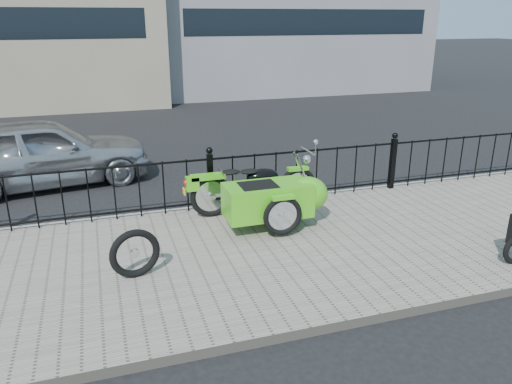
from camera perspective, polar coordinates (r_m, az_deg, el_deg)
name	(u,v)px	position (r m, az deg, el deg)	size (l,w,h in m)	color
ground	(231,246)	(7.42, -2.82, -6.21)	(120.00, 120.00, 0.00)	black
sidewalk	(241,257)	(6.97, -1.73, -7.46)	(30.00, 3.80, 0.12)	slate
curb	(209,209)	(8.69, -5.34, -1.92)	(30.00, 0.10, 0.12)	gray
iron_fence	(210,182)	(8.38, -5.24, 1.10)	(14.11, 0.11, 1.08)	black
motorcycle_sidecar	(275,195)	(7.72, 2.22, -0.38)	(2.28, 1.48, 0.98)	black
spare_tire	(135,253)	(6.39, -13.67, -6.85)	(0.64, 0.64, 0.09)	black
sedan_car	(43,152)	(10.69, -23.20, 4.20)	(1.63, 4.05, 1.38)	#A9ABB0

